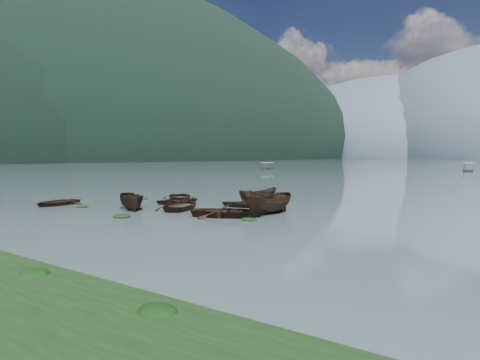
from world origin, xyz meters
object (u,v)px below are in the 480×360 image
Objects in this scene: rowboat_3 at (182,209)px; pontoon_centre at (468,171)px; pontoon_left at (267,170)px; rowboat_0 at (57,205)px.

rowboat_3 is 0.80× the size of pontoon_centre.
rowboat_3 is 0.85× the size of pontoon_left.
rowboat_0 is 0.69× the size of pontoon_centre.
pontoon_left reaches higher than rowboat_0.
pontoon_centre is (4.48, 108.24, 0.00)m from rowboat_3.
rowboat_0 is 100.11m from pontoon_left.
pontoon_left is (-37.98, 92.62, 0.00)m from rowboat_0.
pontoon_centre reaches higher than pontoon_left.
rowboat_3 is (10.58, 4.29, 0.00)m from rowboat_0.
pontoon_centre is at bearing -118.41° from rowboat_3.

